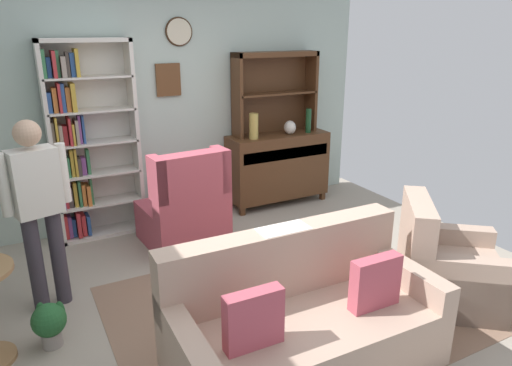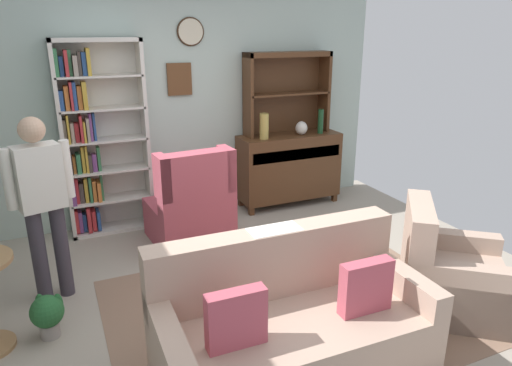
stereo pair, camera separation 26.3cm
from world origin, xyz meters
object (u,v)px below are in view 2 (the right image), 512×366
at_px(wingback_chair, 191,209).
at_px(book_stack, 267,247).
at_px(armchair_floral, 447,276).
at_px(coffee_table, 255,258).
at_px(potted_plant_small, 48,313).
at_px(sideboard, 289,166).
at_px(vase_round, 301,128).
at_px(sideboard_hutch, 287,82).
at_px(person_reading, 42,198).
at_px(vase_tall, 264,126).
at_px(couch_floral, 291,326).
at_px(bottle_wine, 321,121).
at_px(bookshelf, 97,141).

xyz_separation_m(wingback_chair, book_stack, (0.30, -1.23, 0.06)).
relative_size(armchair_floral, coffee_table, 1.35).
bearing_deg(coffee_table, potted_plant_small, 176.59).
height_order(sideboard, vase_round, vase_round).
relative_size(armchair_floral, potted_plant_small, 3.21).
xyz_separation_m(sideboard_hutch, coffee_table, (-1.28, -1.95, -1.21)).
height_order(person_reading, book_stack, person_reading).
xyz_separation_m(wingback_chair, person_reading, (-1.37, -0.56, 0.52)).
xyz_separation_m(potted_plant_small, person_reading, (0.06, 0.56, 0.71)).
bearing_deg(sideboard_hutch, vase_tall, -154.11).
distance_m(coffee_table, book_stack, 0.13).
bearing_deg(armchair_floral, vase_round, 88.40).
relative_size(sideboard, wingback_chair, 1.24).
height_order(wingback_chair, coffee_table, wingback_chair).
bearing_deg(coffee_table, vase_round, 51.53).
xyz_separation_m(couch_floral, potted_plant_small, (-1.49, 1.00, -0.12)).
xyz_separation_m(couch_floral, coffee_table, (0.14, 0.91, 0.04)).
bearing_deg(book_stack, potted_plant_small, 176.17).
height_order(sideboard, coffee_table, sideboard).
distance_m(sideboard_hutch, person_reading, 3.21).
relative_size(sideboard_hutch, coffee_table, 1.38).
bearing_deg(sideboard_hutch, wingback_chair, -153.41).
distance_m(sideboard_hutch, wingback_chair, 2.03).
distance_m(vase_round, bottle_wine, 0.27).
bearing_deg(couch_floral, sideboard, 62.62).
bearing_deg(wingback_chair, person_reading, -157.88).
bearing_deg(sideboard, book_stack, -122.49).
xyz_separation_m(armchair_floral, person_reading, (-2.91, 1.46, 0.62)).
height_order(potted_plant_small, coffee_table, coffee_table).
xyz_separation_m(sideboard, person_reading, (-2.86, -1.19, 0.40)).
relative_size(wingback_chair, potted_plant_small, 3.13).
height_order(coffee_table, book_stack, book_stack).
distance_m(sideboard, coffee_table, 2.25).
distance_m(sideboard_hutch, book_stack, 2.56).
bearing_deg(sideboard_hutch, bookshelf, -179.33).
bearing_deg(wingback_chair, potted_plant_small, -142.16).
height_order(vase_tall, wingback_chair, vase_tall).
height_order(potted_plant_small, person_reading, person_reading).
distance_m(armchair_floral, potted_plant_small, 3.11).
xyz_separation_m(vase_tall, vase_round, (0.52, 0.01, -0.07)).
relative_size(sideboard_hutch, book_stack, 6.47).
xyz_separation_m(bookshelf, sideboard, (2.29, -0.08, -0.54)).
bearing_deg(armchair_floral, book_stack, 147.80).
xyz_separation_m(vase_tall, potted_plant_small, (-2.53, -1.67, -0.88)).
bearing_deg(vase_tall, book_stack, -114.08).
xyz_separation_m(sideboard, armchair_floral, (0.06, -2.65, -0.22)).
xyz_separation_m(couch_floral, armchair_floral, (1.48, 0.10, -0.02)).
xyz_separation_m(wingback_chair, coffee_table, (0.20, -1.21, -0.03)).
height_order(vase_tall, potted_plant_small, vase_tall).
height_order(vase_round, person_reading, person_reading).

